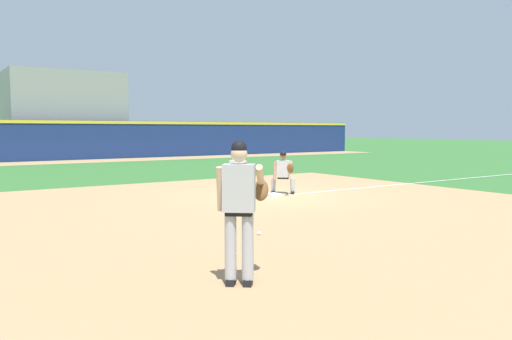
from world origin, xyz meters
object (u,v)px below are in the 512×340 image
at_px(baserunner, 238,174).
at_px(pitcher, 241,203).
at_px(first_base_bag, 273,195).
at_px(first_baseman, 284,171).
at_px(baseball, 259,233).

bearing_deg(baserunner, pitcher, -121.70).
distance_m(pitcher, baserunner, 7.28).
bearing_deg(first_base_bag, pitcher, -128.70).
xyz_separation_m(pitcher, baserunner, (3.82, 6.19, -0.27)).
bearing_deg(baserunner, first_base_bag, 16.93).
height_order(first_base_bag, baserunner, baserunner).
relative_size(first_baseman, baserunner, 0.92).
bearing_deg(first_base_bag, first_baseman, 22.49).
relative_size(baseball, first_baseman, 0.06).
bearing_deg(pitcher, first_baseman, 49.38).
xyz_separation_m(first_base_bag, baseball, (-3.43, -4.29, -0.01)).
bearing_deg(baseball, pitcher, -128.82).
bearing_deg(pitcher, baserunner, 58.30).
relative_size(baseball, pitcher, 0.04).
xyz_separation_m(baseball, baserunner, (1.93, 3.84, 0.76)).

